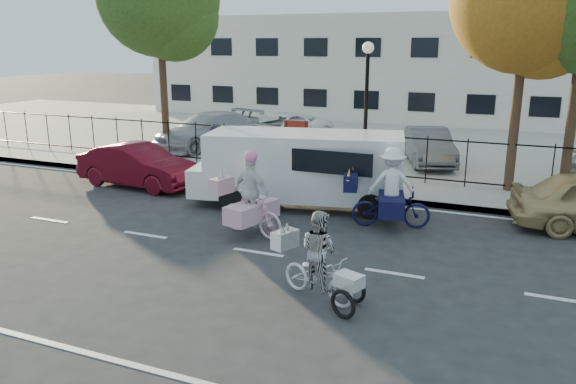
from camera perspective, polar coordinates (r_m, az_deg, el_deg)
The scene contains 20 objects.
ground at distance 12.37m, azimuth -3.03°, elevation -6.16°, with size 120.00×120.00×0.00m, color #333334.
road_markings at distance 12.37m, azimuth -3.03°, elevation -6.14°, with size 60.00×9.52×0.01m, color silver, non-canonical shape.
curb at distance 16.81m, azimuth 4.44°, elevation -0.19°, with size 60.00×0.10×0.15m, color #A8A399.
sidewalk at distance 17.78m, azimuth 5.51°, elevation 0.63°, with size 60.00×2.20×0.15m, color #A8A399.
parking_lot at distance 26.24m, azimuth 11.36°, elevation 5.05°, with size 60.00×15.60×0.15m, color #A8A399.
iron_fence at distance 18.63m, azimuth 6.59°, elevation 3.86°, with size 58.00×0.06×1.50m, color black, non-canonical shape.
building at distance 35.76m, azimuth 14.94°, elevation 12.13°, with size 34.00×10.00×6.00m, color silver.
lamppost at distance 17.82m, azimuth 8.00°, elevation 10.49°, with size 0.36×0.36×4.33m.
street_sign at distance 18.76m, azimuth 0.84°, elevation 5.63°, with size 0.85×0.06×1.80m.
zebra_trike at distance 10.03m, azimuth 3.13°, elevation -7.44°, with size 1.90×1.27×1.64m.
unicorn_bike at distance 13.24m, azimuth -3.82°, elevation -1.26°, with size 2.09×1.50×2.06m.
bull_bike at distance 14.03m, azimuth 10.33°, elevation -0.39°, with size 2.22×1.56×2.00m.
white_van at distance 15.58m, azimuth 1.36°, elevation 2.67°, with size 6.15×3.05×2.06m.
red_sedan at distance 18.42m, azimuth -14.94°, elevation 2.60°, with size 1.43×4.09×1.35m, color #500916.
pedestrian at distance 18.74m, azimuth -7.37°, elevation 4.27°, with size 0.64×0.42×1.74m, color black.
lot_car_a at distance 23.88m, azimuth -8.10°, elevation 6.21°, with size 2.07×5.08×1.48m, color #A4A7AC.
lot_car_b at distance 24.10m, azimuth -0.84°, elevation 6.33°, with size 2.30×4.99×1.39m, color white.
lot_car_c at distance 21.12m, azimuth 14.08°, elevation 4.54°, with size 1.38×3.95×1.30m, color #515459.
tree_west at distance 22.72m, azimuth -12.60°, elevation 18.46°, with size 4.66×4.66×8.53m.
tree_mid at distance 17.76m, azimuth 23.59°, elevation 17.06°, with size 4.26×4.26×7.82m.
Camera 1 is at (5.06, -10.38, 4.45)m, focal length 35.00 mm.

